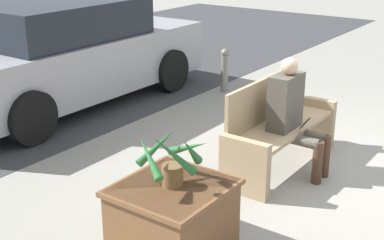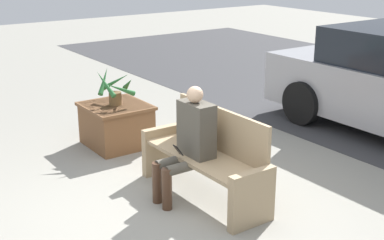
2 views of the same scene
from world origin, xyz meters
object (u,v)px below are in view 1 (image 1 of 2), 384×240
Objects in this scene: person_seated at (292,111)px; bollard_post at (225,69)px; planter_box at (173,216)px; potted_plant at (172,159)px; bench at (277,127)px; parked_car at (63,53)px.

person_seated reaches higher than bollard_post.
planter_box is 1.26× the size of bollard_post.
potted_plant is at bearing -152.87° from bollard_post.
bench is 3.16× the size of potted_plant.
parked_car is (0.18, 3.52, 0.30)m from bench.
potted_plant is (-1.93, -0.08, 0.35)m from bench.
bench is 1.38× the size of person_seated.
bench is at bearing 2.49° from planter_box.
parked_car is (2.11, 3.60, 0.43)m from planter_box.
person_seated is 1.42× the size of planter_box.
potted_plant is 0.12× the size of parked_car.
potted_plant is at bearing -16.97° from planter_box.
person_seated is 1.79× the size of bollard_post.
parked_car reaches higher than bench.
person_seated is (-0.06, -0.19, 0.23)m from bench.
parked_car is at bearing 139.49° from bollard_post.
potted_plant is (-1.87, 0.10, 0.12)m from person_seated.
bench reaches higher than bollard_post.
person_seated reaches higher than bench.
parked_car is (0.24, 3.70, 0.07)m from person_seated.
person_seated is 3.71m from parked_car.
planter_box is 0.20× the size of parked_car.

